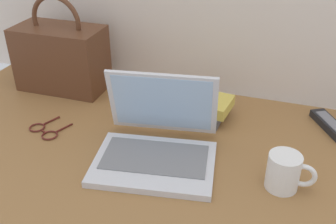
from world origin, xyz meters
TOP-DOWN VIEW (x-y plane):
  - desk at (0.00, 0.00)m, footprint 1.60×0.76m
  - laptop at (-0.03, -0.04)m, footprint 0.35×0.32m
  - coffee_mug at (0.30, -0.06)m, footprint 0.12×0.08m
  - remote_control_far at (0.41, 0.26)m, footprint 0.12×0.16m
  - eyeglasses at (-0.38, -0.03)m, footprint 0.12×0.13m
  - handbag at (-0.48, 0.25)m, footprint 0.30×0.16m
  - book_stack at (0.02, 0.21)m, footprint 0.22×0.15m

SIDE VIEW (x-z plane):
  - desk at x=0.00m, z-range 0.00..0.03m
  - eyeglasses at x=-0.38m, z-range 0.03..0.04m
  - remote_control_far at x=0.41m, z-range 0.03..0.05m
  - book_stack at x=0.02m, z-range 0.03..0.10m
  - laptop at x=-0.03m, z-range -0.03..0.18m
  - coffee_mug at x=0.30m, z-range 0.03..0.12m
  - handbag at x=-0.48m, z-range -0.02..0.31m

